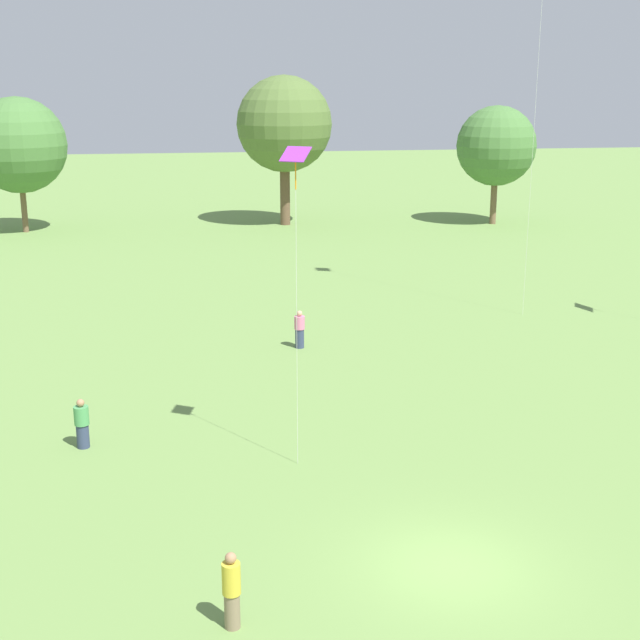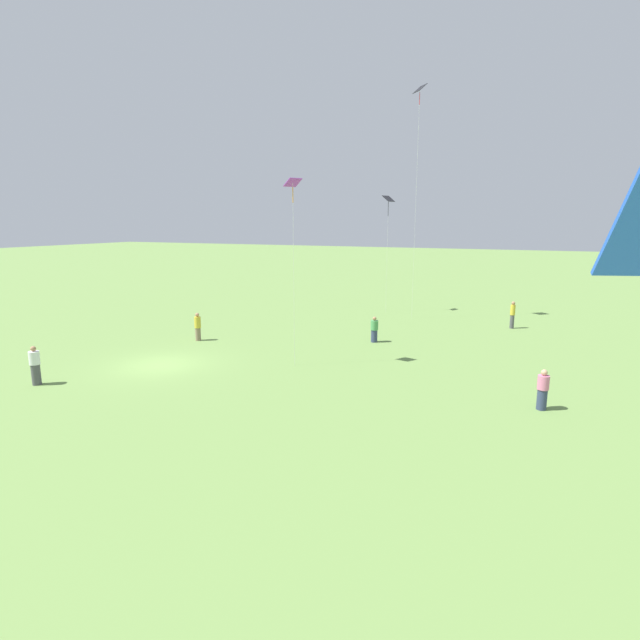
{
  "view_description": "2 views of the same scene",
  "coord_description": "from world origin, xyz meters",
  "px_view_note": "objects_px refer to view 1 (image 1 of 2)",
  "views": [
    {
      "loc": [
        -5.82,
        -17.81,
        11.03
      ],
      "look_at": [
        -1.77,
        8.46,
        3.77
      ],
      "focal_mm": 50.0,
      "sensor_mm": 36.0,
      "label": 1
    },
    {
      "loc": [
        19.13,
        17.43,
        7.2
      ],
      "look_at": [
        -3.58,
        7.34,
        2.28
      ],
      "focal_mm": 28.0,
      "sensor_mm": 36.0,
      "label": 2
    }
  ],
  "objects_px": {
    "person_1": "(82,424)",
    "person_3": "(300,330)",
    "person_0": "(232,591)",
    "kite_0": "(296,171)"
  },
  "relations": [
    {
      "from": "person_1",
      "to": "person_3",
      "type": "bearing_deg",
      "value": 122.66
    },
    {
      "from": "person_0",
      "to": "person_3",
      "type": "distance_m",
      "value": 19.82
    },
    {
      "from": "person_0",
      "to": "kite_0",
      "type": "height_order",
      "value": "kite_0"
    },
    {
      "from": "person_1",
      "to": "person_3",
      "type": "height_order",
      "value": "person_3"
    },
    {
      "from": "person_1",
      "to": "kite_0",
      "type": "height_order",
      "value": "kite_0"
    },
    {
      "from": "person_3",
      "to": "kite_0",
      "type": "xyz_separation_m",
      "value": [
        -1.58,
        -11.57,
        7.8
      ]
    },
    {
      "from": "person_3",
      "to": "person_1",
      "type": "bearing_deg",
      "value": -164.65
    },
    {
      "from": "person_3",
      "to": "kite_0",
      "type": "bearing_deg",
      "value": -132.11
    },
    {
      "from": "kite_0",
      "to": "person_1",
      "type": "bearing_deg",
      "value": -123.8
    },
    {
      "from": "person_0",
      "to": "person_3",
      "type": "relative_size",
      "value": 1.07
    }
  ]
}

